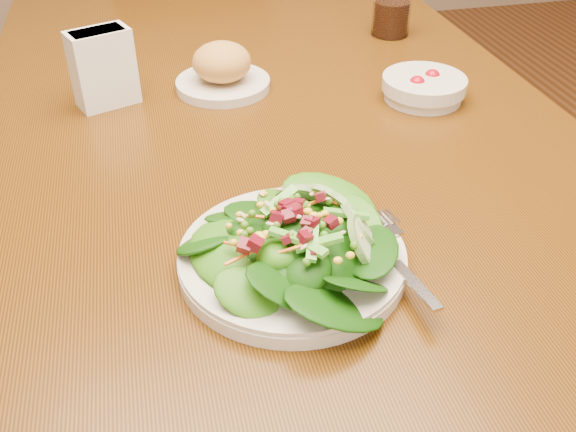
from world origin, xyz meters
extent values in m
plane|color=brown|center=(0.00, 0.00, 0.00)|extent=(5.00, 5.00, 0.00)
cube|color=#5B3009|center=(0.00, 0.00, 0.73)|extent=(0.90, 1.40, 0.04)
cylinder|color=#35190D|center=(-0.39, 0.64, 0.35)|extent=(0.07, 0.07, 0.71)
cylinder|color=#35190D|center=(0.39, 0.64, 0.35)|extent=(0.07, 0.07, 0.71)
cube|color=#35190D|center=(0.00, 0.93, 0.41)|extent=(0.48, 0.48, 0.04)
cylinder|color=#35190D|center=(0.20, 1.06, 0.20)|extent=(0.04, 0.04, 0.40)
cylinder|color=#35190D|center=(-0.14, 1.13, 0.20)|extent=(0.04, 0.04, 0.40)
cylinder|color=#35190D|center=(0.13, 0.72, 0.20)|extent=(0.04, 0.04, 0.40)
cylinder|color=#35190D|center=(-0.21, 0.79, 0.20)|extent=(0.04, 0.04, 0.40)
cube|color=#35190D|center=(-0.04, 0.74, 0.66)|extent=(0.38, 0.11, 0.44)
cylinder|color=beige|center=(-0.05, -0.36, 0.76)|extent=(0.25, 0.25, 0.02)
ellipsoid|color=black|center=(-0.05, -0.36, 0.78)|extent=(0.17, 0.17, 0.04)
cube|color=silver|center=(0.05, -0.39, 0.77)|extent=(0.05, 0.18, 0.01)
cylinder|color=beige|center=(-0.06, 0.11, 0.76)|extent=(0.16, 0.16, 0.02)
ellipsoid|color=#B67C37|center=(-0.06, 0.11, 0.80)|extent=(0.10, 0.10, 0.06)
cylinder|color=beige|center=(0.25, 0.00, 0.77)|extent=(0.13, 0.13, 0.04)
sphere|color=#B30413|center=(0.27, 0.01, 0.78)|extent=(0.03, 0.03, 0.03)
sphere|color=#B30413|center=(0.23, -0.01, 0.78)|extent=(0.03, 0.03, 0.03)
cylinder|color=silver|center=(0.30, 0.29, 0.82)|extent=(0.07, 0.07, 0.13)
cylinder|color=black|center=(0.30, 0.29, 0.78)|extent=(0.07, 0.07, 0.07)
cube|color=white|center=(-0.24, 0.10, 0.81)|extent=(0.10, 0.08, 0.12)
cube|color=white|center=(-0.24, 0.10, 0.82)|extent=(0.09, 0.07, 0.10)
camera|label=1|loc=(-0.18, -0.88, 1.20)|focal=40.00mm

